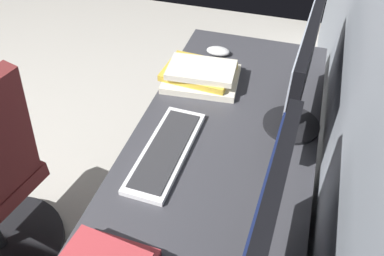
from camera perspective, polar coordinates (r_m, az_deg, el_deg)
name	(u,v)px	position (r m, az deg, el deg)	size (l,w,h in m)	color
desk	(207,199)	(1.29, 2.15, -10.18)	(1.86, 0.63, 0.73)	#38383D
drawer_pedestal	(214,244)	(1.56, 3.19, -16.29)	(0.40, 0.51, 0.69)	#38383D
monitor_secondary	(302,72)	(1.33, 15.51, 7.78)	(0.53, 0.20, 0.40)	black
keyboard_main	(166,151)	(1.32, -3.73, -3.25)	(0.42, 0.15, 0.02)	silver
mouse_spare	(218,51)	(1.80, 3.76, 10.95)	(0.06, 0.10, 0.03)	silver
book_stack_near	(201,74)	(1.61, 1.23, 7.72)	(0.26, 0.31, 0.08)	beige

